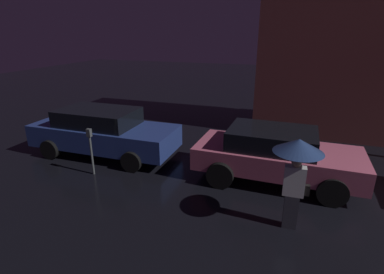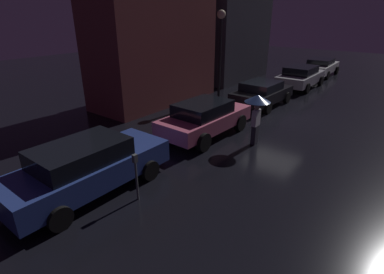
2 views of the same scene
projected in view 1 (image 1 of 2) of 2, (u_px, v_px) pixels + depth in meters
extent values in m
cube|color=brown|center=(366.00, 26.00, 10.67)|extent=(7.16, 3.00, 7.93)
cube|color=navy|center=(105.00, 135.00, 9.61)|extent=(4.66, 1.77, 0.68)
cube|color=black|center=(98.00, 117.00, 9.46)|extent=(2.42, 1.55, 0.51)
cylinder|color=black|center=(158.00, 141.00, 10.07)|extent=(0.61, 0.22, 0.61)
cylinder|color=black|center=(132.00, 162.00, 8.51)|extent=(0.61, 0.22, 0.61)
cylinder|color=black|center=(86.00, 132.00, 10.94)|extent=(0.61, 0.22, 0.61)
cylinder|color=black|center=(50.00, 149.00, 9.38)|extent=(0.61, 0.22, 0.61)
cube|color=#DB6684|center=(277.00, 158.00, 7.90)|extent=(4.29, 1.87, 0.59)
cube|color=black|center=(272.00, 138.00, 7.77)|extent=(2.25, 1.61, 0.49)
cylinder|color=black|center=(326.00, 162.00, 8.39)|extent=(0.70, 0.22, 0.70)
cylinder|color=black|center=(332.00, 192.00, 6.82)|extent=(0.70, 0.22, 0.70)
cylinder|color=black|center=(234.00, 150.00, 9.18)|extent=(0.70, 0.22, 0.70)
cylinder|color=black|center=(220.00, 175.00, 7.61)|extent=(0.70, 0.22, 0.70)
cube|color=#383842|center=(290.00, 211.00, 6.07)|extent=(0.28, 0.19, 0.74)
cube|color=white|center=(294.00, 181.00, 5.84)|extent=(0.41, 0.20, 0.62)
sphere|color=tan|center=(297.00, 162.00, 5.70)|extent=(0.20, 0.20, 0.20)
cylinder|color=black|center=(296.00, 170.00, 5.76)|extent=(0.02, 0.02, 0.74)
cone|color=navy|center=(299.00, 146.00, 5.59)|extent=(0.95, 0.95, 0.26)
cube|color=black|center=(305.00, 190.00, 5.83)|extent=(0.16, 0.10, 0.22)
cylinder|color=#4C5154|center=(92.00, 156.00, 8.26)|extent=(0.06, 0.06, 1.12)
cube|color=#4C5154|center=(89.00, 133.00, 8.04)|extent=(0.12, 0.10, 0.22)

